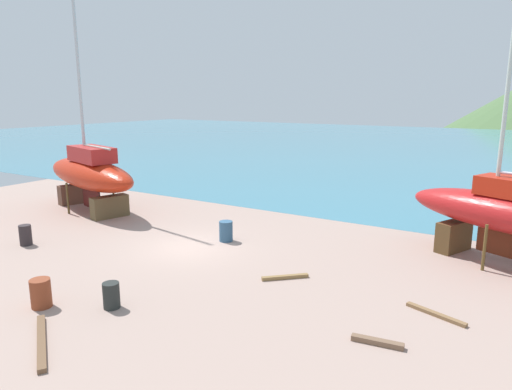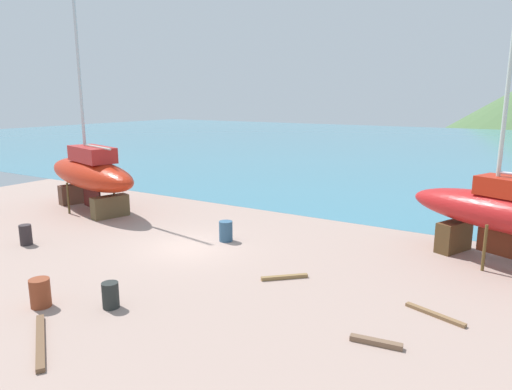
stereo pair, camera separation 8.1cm
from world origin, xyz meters
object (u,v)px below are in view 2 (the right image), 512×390
barrel_tar_black (40,293)px  barrel_rust_mid (111,295)px  sailboat_large_starboard (90,173)px  sailboat_small_center (505,213)px  barrel_tipped_left (26,235)px  barrel_ochre (226,231)px

barrel_tar_black → barrel_rust_mid: size_ratio=1.11×
sailboat_large_starboard → sailboat_small_center: bearing=-157.8°
sailboat_large_starboard → barrel_tar_black: sailboat_large_starboard is taller
sailboat_small_center → barrel_tar_black: (-12.15, -11.91, -1.64)m
sailboat_small_center → barrel_tar_black: sailboat_small_center is taller
barrel_rust_mid → barrel_tipped_left: bearing=164.0°
barrel_tipped_left → barrel_rust_mid: 8.61m
barrel_tar_black → barrel_tipped_left: 7.22m
sailboat_small_center → barrel_rust_mid: sailboat_small_center is taller
sailboat_small_center → barrel_tar_black: size_ratio=13.38×
barrel_tar_black → sailboat_small_center: bearing=44.4°
sailboat_small_center → barrel_tipped_left: sailboat_small_center is taller
barrel_ochre → sailboat_small_center: bearing=16.2°
sailboat_large_starboard → barrel_rust_mid: size_ratio=20.12×
barrel_tipped_left → barrel_tar_black: bearing=-28.9°
sailboat_small_center → barrel_rust_mid: size_ratio=14.80×
barrel_ochre → barrel_tar_black: (-1.06, -8.69, -0.01)m
sailboat_small_center → barrel_rust_mid: (-10.19, -10.79, -1.69)m
sailboat_large_starboard → barrel_tar_black: (9.18, -9.50, -1.75)m
barrel_ochre → sailboat_large_starboard: bearing=175.5°
sailboat_large_starboard → barrel_tipped_left: bearing=131.2°
barrel_ochre → barrel_rust_mid: size_ratio=1.13×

